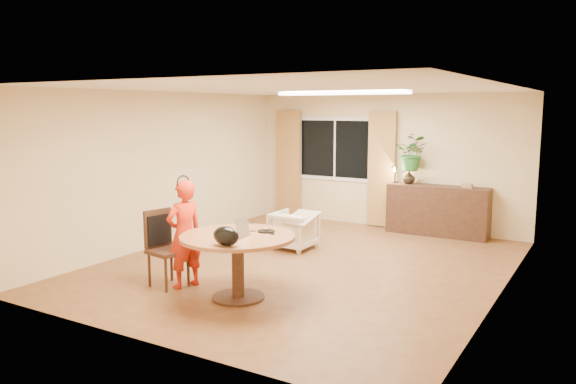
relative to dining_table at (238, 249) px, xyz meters
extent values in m
plane|color=brown|center=(0.00, 1.72, -0.63)|extent=(6.50, 6.50, 0.00)
plane|color=white|center=(0.00, 1.72, 1.97)|extent=(6.50, 6.50, 0.00)
plane|color=#DAB88D|center=(0.00, 4.97, 0.67)|extent=(5.50, 0.00, 5.50)
plane|color=#DAB88D|center=(-2.75, 1.72, 0.67)|extent=(0.00, 6.50, 6.50)
plane|color=#DAB88D|center=(2.75, 1.72, 0.67)|extent=(0.00, 6.50, 6.50)
cube|color=white|center=(-1.10, 4.95, 0.87)|extent=(1.70, 0.02, 1.30)
cube|color=black|center=(-1.10, 4.94, 0.87)|extent=(1.55, 0.01, 1.15)
cube|color=white|center=(-1.10, 4.94, 0.87)|extent=(0.04, 0.01, 1.15)
cube|color=olive|center=(-2.15, 4.87, 0.52)|extent=(0.55, 0.08, 2.25)
cube|color=olive|center=(-0.05, 4.87, 0.52)|extent=(0.55, 0.08, 2.25)
cube|color=white|center=(0.00, 2.92, 1.94)|extent=(2.20, 0.35, 0.05)
cylinder|color=brown|center=(0.00, 0.00, 0.15)|extent=(1.41, 1.41, 0.04)
cylinder|color=black|center=(0.00, 0.00, -0.25)|extent=(0.15, 0.15, 0.76)
cylinder|color=black|center=(0.00, 0.00, -0.61)|extent=(0.65, 0.65, 0.03)
imported|color=red|center=(-0.87, 0.03, 0.08)|extent=(0.59, 0.47, 1.41)
imported|color=beige|center=(-0.66, 2.51, -0.32)|extent=(0.67, 0.69, 0.62)
cube|color=black|center=(1.12, 4.73, -0.17)|extent=(1.84, 0.45, 0.92)
imported|color=black|center=(0.55, 4.73, 0.41)|extent=(0.29, 0.29, 0.25)
imported|color=#2E6626|center=(0.61, 4.73, 0.87)|extent=(0.64, 0.57, 0.66)
camera|label=1|loc=(3.91, -5.41, 1.70)|focal=35.00mm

